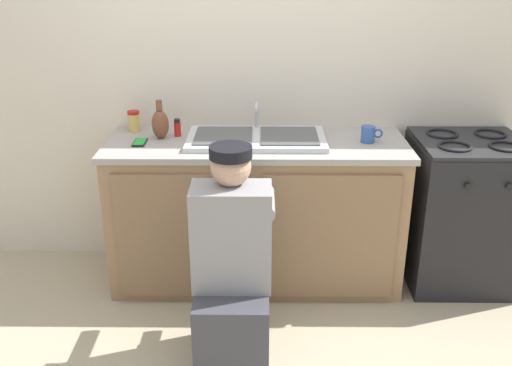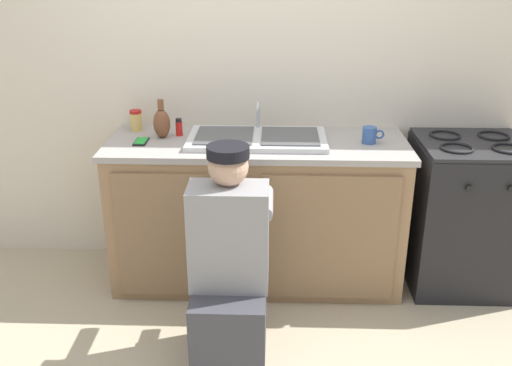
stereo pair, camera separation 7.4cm
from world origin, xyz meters
TOP-DOWN VIEW (x-y plane):
  - ground_plane at (0.00, 0.00)m, footprint 12.00×12.00m
  - back_wall at (0.00, 0.65)m, footprint 6.00×0.10m
  - counter_cabinet at (0.00, 0.29)m, footprint 1.72×0.62m
  - countertop at (0.00, 0.30)m, footprint 1.76×0.62m
  - sink_double_basin at (0.00, 0.30)m, footprint 0.80×0.44m
  - stove_range at (1.26, 0.30)m, footprint 0.63×0.62m
  - plumber_person at (-0.11, -0.46)m, footprint 0.42×0.61m
  - coffee_mug at (0.65, 0.29)m, footprint 0.13×0.08m
  - vase_decorative at (-0.56, 0.36)m, footprint 0.10×0.10m
  - cell_phone at (-0.67, 0.26)m, footprint 0.07×0.14m
  - spice_bottle_red at (-0.47, 0.40)m, footprint 0.04×0.04m
  - condiment_jar at (-0.75, 0.49)m, footprint 0.07×0.07m

SIDE VIEW (x-z plane):
  - ground_plane at x=0.00m, z-range 0.00..0.00m
  - counter_cabinet at x=0.00m, z-range 0.00..0.86m
  - stove_range at x=1.26m, z-range 0.00..0.92m
  - plumber_person at x=-0.11m, z-range -0.09..1.01m
  - countertop at x=0.00m, z-range 0.86..0.90m
  - cell_phone at x=-0.67m, z-range 0.90..0.91m
  - sink_double_basin at x=0.00m, z-range 0.82..1.01m
  - coffee_mug at x=0.65m, z-range 0.90..1.00m
  - spice_bottle_red at x=-0.47m, z-range 0.90..1.00m
  - condiment_jar at x=-0.75m, z-range 0.90..1.03m
  - vase_decorative at x=-0.56m, z-range 0.88..1.11m
  - back_wall at x=0.00m, z-range 0.00..2.50m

